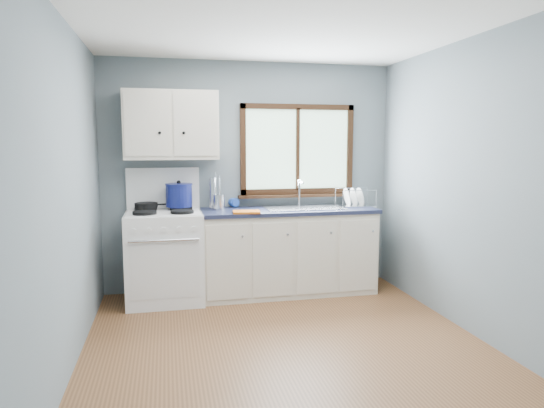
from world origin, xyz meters
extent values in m
cube|color=brown|center=(0.00, 0.00, -0.01)|extent=(3.20, 3.60, 0.02)
cube|color=white|center=(0.00, 0.00, 2.51)|extent=(3.20, 3.60, 0.02)
cube|color=slate|center=(0.00, 1.81, 1.25)|extent=(3.20, 0.02, 2.50)
cube|color=slate|center=(0.00, -1.81, 1.25)|extent=(3.20, 0.02, 2.50)
cube|color=slate|center=(-1.61, 0.00, 1.25)|extent=(0.02, 3.60, 2.50)
cube|color=slate|center=(1.61, 0.00, 1.25)|extent=(0.02, 3.60, 2.50)
cube|color=white|center=(-0.95, 1.47, 0.46)|extent=(0.76, 0.65, 0.92)
cube|color=white|center=(-0.95, 1.77, 1.14)|extent=(0.76, 0.05, 0.44)
cube|color=silver|center=(-0.95, 1.47, 0.93)|extent=(0.72, 0.59, 0.01)
cylinder|color=black|center=(-1.13, 1.32, 0.95)|extent=(0.23, 0.23, 0.03)
cylinder|color=black|center=(-0.77, 1.32, 0.95)|extent=(0.23, 0.23, 0.03)
cylinder|color=black|center=(-1.13, 1.61, 0.95)|extent=(0.23, 0.23, 0.03)
cylinder|color=black|center=(-0.77, 1.61, 0.95)|extent=(0.23, 0.23, 0.03)
cylinder|color=silver|center=(-0.95, 1.12, 0.70)|extent=(0.66, 0.02, 0.02)
cube|color=silver|center=(-0.95, 1.14, 0.40)|extent=(0.66, 0.01, 0.55)
cube|color=beige|center=(0.36, 1.49, 0.44)|extent=(1.85, 0.60, 0.88)
cube|color=black|center=(0.36, 1.51, 0.04)|extent=(1.85, 0.54, 0.08)
cube|color=black|center=(0.36, 1.49, 0.90)|extent=(1.89, 0.64, 0.04)
cube|color=silver|center=(0.54, 1.49, 0.92)|extent=(0.84, 0.46, 0.01)
cube|color=silver|center=(0.34, 1.49, 0.85)|extent=(0.36, 0.40, 0.14)
cube|color=silver|center=(0.74, 1.49, 0.85)|extent=(0.36, 0.40, 0.14)
cylinder|color=silver|center=(0.54, 1.69, 1.06)|extent=(0.02, 0.02, 0.28)
cylinder|color=silver|center=(0.54, 1.62, 1.19)|extent=(0.02, 0.16, 0.02)
sphere|color=silver|center=(0.54, 1.69, 1.20)|extent=(0.04, 0.04, 0.04)
cube|color=#9EC6A8|center=(0.54, 1.79, 1.55)|extent=(1.22, 0.01, 0.92)
cube|color=black|center=(0.54, 1.77, 2.02)|extent=(1.30, 0.05, 0.06)
cube|color=black|center=(0.54, 1.77, 1.08)|extent=(1.30, 0.05, 0.06)
cube|color=black|center=(-0.08, 1.77, 1.55)|extent=(0.06, 0.05, 1.00)
cube|color=black|center=(1.16, 1.77, 1.55)|extent=(0.06, 0.05, 1.00)
cube|color=black|center=(0.54, 1.77, 1.55)|extent=(0.03, 0.05, 0.92)
cube|color=black|center=(0.54, 1.74, 1.03)|extent=(1.36, 0.10, 0.03)
cube|color=beige|center=(-0.85, 1.63, 1.80)|extent=(0.95, 0.32, 0.70)
cube|color=beige|center=(-1.09, 1.46, 1.80)|extent=(0.44, 0.01, 0.62)
cube|color=beige|center=(-0.61, 1.46, 1.80)|extent=(0.44, 0.01, 0.62)
sphere|color=black|center=(-0.97, 1.45, 1.72)|extent=(0.03, 0.03, 0.03)
sphere|color=black|center=(-0.73, 1.45, 1.72)|extent=(0.03, 0.03, 0.03)
cylinder|color=black|center=(-1.13, 1.61, 0.98)|extent=(0.27, 0.27, 0.05)
cube|color=black|center=(-0.96, 1.65, 0.98)|extent=(0.13, 0.05, 0.01)
cylinder|color=#0F1653|center=(-0.79, 1.60, 1.07)|extent=(0.32, 0.32, 0.23)
cylinder|color=#0F1653|center=(-0.79, 1.60, 1.19)|extent=(0.33, 0.33, 0.02)
sphere|color=black|center=(-0.79, 1.60, 1.21)|extent=(0.05, 0.05, 0.04)
cylinder|color=silver|center=(-0.38, 1.60, 1.00)|extent=(0.16, 0.16, 0.16)
cylinder|color=silver|center=(-0.36, 1.61, 1.16)|extent=(0.01, 0.01, 0.23)
cylinder|color=silver|center=(-0.40, 1.60, 1.18)|extent=(0.01, 0.01, 0.27)
cylinder|color=silver|center=(-0.37, 1.58, 1.15)|extent=(0.01, 0.01, 0.21)
cylinder|color=silver|center=(-0.43, 1.69, 1.09)|extent=(0.10, 0.10, 0.33)
imported|color=#1D44A7|center=(-0.18, 1.70, 1.05)|extent=(0.13, 0.13, 0.26)
cube|color=#C45A12|center=(-0.13, 1.27, 0.93)|extent=(0.29, 0.22, 0.02)
cube|color=silver|center=(1.14, 1.54, 0.93)|extent=(0.41, 0.32, 0.01)
cylinder|color=silver|center=(0.94, 1.41, 1.01)|extent=(0.01, 0.01, 0.19)
cylinder|color=silver|center=(1.32, 1.39, 1.01)|extent=(0.01, 0.01, 0.19)
cylinder|color=silver|center=(0.96, 1.69, 1.01)|extent=(0.01, 0.01, 0.19)
cylinder|color=silver|center=(1.34, 1.67, 1.01)|extent=(0.01, 0.01, 0.19)
cylinder|color=silver|center=(1.13, 1.40, 1.11)|extent=(0.38, 0.03, 0.01)
cylinder|color=silver|center=(1.15, 1.68, 1.11)|extent=(0.38, 0.03, 0.01)
cylinder|color=white|center=(1.05, 1.54, 1.02)|extent=(0.07, 0.21, 0.21)
cylinder|color=white|center=(1.12, 1.54, 1.02)|extent=(0.07, 0.21, 0.21)
cylinder|color=white|center=(1.20, 1.54, 1.02)|extent=(0.07, 0.21, 0.21)
camera|label=1|loc=(-0.91, -3.51, 1.61)|focal=32.00mm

